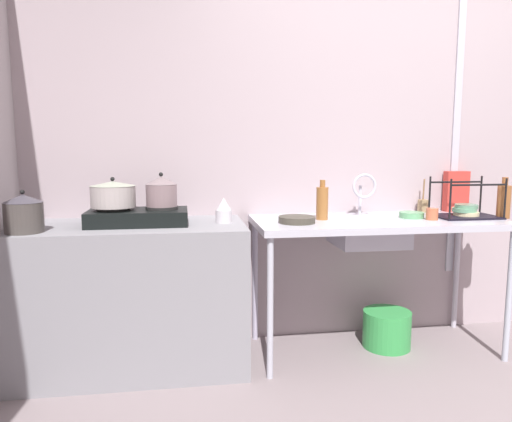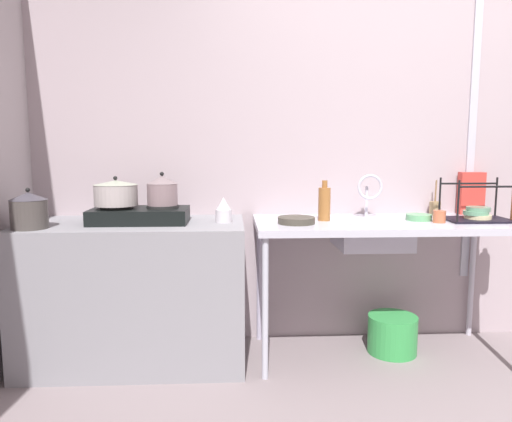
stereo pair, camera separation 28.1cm
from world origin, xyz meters
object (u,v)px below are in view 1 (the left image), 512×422
Objects in this scene: cereal_box at (456,191)px; utensil_jar at (423,205)px; percolator at (224,211)px; bucket_on_floor at (387,329)px; frying_pan at (297,220)px; dish_rack at (466,211)px; stove at (138,216)px; faucet at (364,188)px; bottle_by_rack at (504,201)px; bottle_by_sink at (322,203)px; small_bowl_on_drainboard at (411,215)px; pot_on_right_burner at (161,191)px; pot_beside_stove at (24,213)px; cup_by_rack at (432,214)px; pot_on_left_burner at (113,194)px; sink_basin at (368,232)px.

utensil_jar is (-0.24, -0.00, -0.09)m from cereal_box.
percolator reaches higher than bucket_on_floor.
bucket_on_floor is at bearing 8.96° from frying_pan.
bucket_on_floor is (-0.34, -0.24, -0.77)m from utensil_jar.
cereal_box reaches higher than percolator.
dish_rack is (1.10, 0.06, 0.02)m from frying_pan.
faucet is (1.39, 0.13, 0.13)m from stove.
cereal_box is at bearing 9.39° from percolator.
bottle_by_rack is at bearing -17.43° from dish_rack.
bottle_by_sink is 0.80× the size of bucket_on_floor.
stove reaches higher than small_bowl_on_drainboard.
pot_on_right_burner reaches higher than bottle_by_sink.
bucket_on_floor is at bearing -0.72° from bottle_by_sink.
pot_beside_stove is 2.26m from bucket_on_floor.
utensil_jar is (0.20, 0.24, 0.03)m from small_bowl_on_drainboard.
faucet is 0.86m from bottle_by_rack.
cereal_box is (1.98, 0.26, -0.05)m from pot_on_right_burner.
faucet is (0.90, 0.13, 0.11)m from percolator.
dish_rack is 0.31m from utensil_jar.
bucket_on_floor is (1.40, 0.03, -0.91)m from pot_on_right_burner.
cereal_box is at bearing 12.85° from bottle_by_sink.
pot_beside_stove is (-0.56, -0.18, 0.05)m from stove.
faucet is at bearing 166.79° from dish_rack.
percolator reaches higher than cup_by_rack.
pot_beside_stove reaches higher than small_bowl_on_drainboard.
pot_on_right_burner reaches higher than pot_on_left_burner.
dish_rack is 1.25× the size of bucket_on_floor.
bottle_by_rack reaches higher than small_bowl_on_drainboard.
pot_on_left_burner is at bearing 177.99° from bottle_by_rack.
pot_on_left_burner reaches higher than bucket_on_floor.
percolator reaches higher than frying_pan.
cup_by_rack is 0.80m from bucket_on_floor.
cereal_box is (2.24, 0.26, -0.04)m from pot_on_left_burner.
pot_on_right_burner is (0.13, 0.00, 0.14)m from stove.
pot_on_right_burner is 0.64× the size of bucket_on_floor.
bucket_on_floor is (2.09, 0.20, -0.82)m from pot_beside_stove.
pot_on_right_burner is 0.47× the size of sink_basin.
cereal_box is at bearing 10.63° from faucet.
utensil_jar reaches higher than cup_by_rack.
stove reaches higher than bucket_on_floor.
stove is 2.04× the size of faucet.
cereal_box is at bearing 9.35° from pot_beside_stove.
cup_by_rack is at bearing -0.56° from frying_pan.
dish_rack is at bearing 13.98° from cup_by_rack.
stove is 3.78× the size of percolator.
cup_by_rack is 0.32× the size of utensil_jar.
pot_beside_stove is 2.31m from cup_by_rack.
bottle_by_sink is at bearing 7.15° from pot_beside_stove.
frying_pan is 1.32m from bottle_by_rack.
bucket_on_floor is at bearing 1.04° from pot_on_right_burner.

